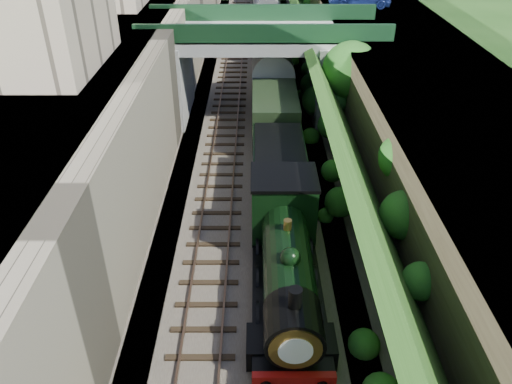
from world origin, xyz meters
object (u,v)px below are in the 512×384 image
Objects in this scene: road_bridge at (269,61)px; locomotive at (286,260)px; tender at (279,173)px; tree at (352,73)px.

road_bridge is 18.74m from locomotive.
road_bridge is 11.51m from tender.
tree is at bearing 72.01° from locomotive.
tender is at bearing -123.39° from tree.
tree is (4.97, -4.09, 0.57)m from road_bridge.
road_bridge reaches higher than tree.
tree is 1.10× the size of tender.
road_bridge is at bearing 140.53° from tree.
road_bridge is at bearing 91.30° from tender.
tree is at bearing 56.61° from tender.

